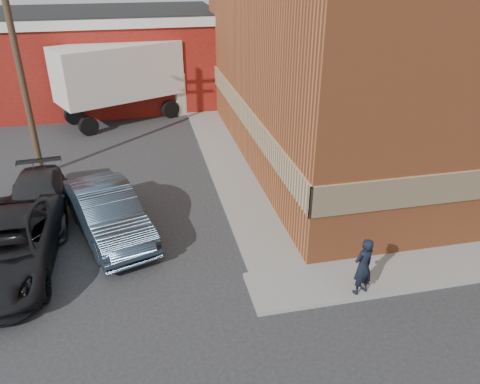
{
  "coord_description": "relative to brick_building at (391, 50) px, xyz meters",
  "views": [
    {
      "loc": [
        -3.02,
        -11.02,
        8.65
      ],
      "look_at": [
        -0.17,
        1.89,
        1.86
      ],
      "focal_mm": 35.0,
      "sensor_mm": 36.0,
      "label": 1
    }
  ],
  "objects": [
    {
      "name": "box_truck",
      "position": [
        -11.73,
        7.01,
        -2.2
      ],
      "size": [
        8.99,
        5.98,
        4.3
      ],
      "rotation": [
        0.0,
        0.0,
        0.43
      ],
      "color": "white",
      "rests_on": "ground"
    },
    {
      "name": "suv_a",
      "position": [
        -15.8,
        -7.16,
        -3.86
      ],
      "size": [
        2.86,
        6.01,
        1.65
      ],
      "primitive_type": "imported",
      "rotation": [
        0.0,
        0.0,
        -0.02
      ],
      "color": "black",
      "rests_on": "ground"
    },
    {
      "name": "utility_pole",
      "position": [
        -16.0,
        0.0,
        0.06
      ],
      "size": [
        2.0,
        0.26,
        9.0
      ],
      "color": "#4C3726",
      "rests_on": "ground"
    },
    {
      "name": "sidewalk_west",
      "position": [
        -7.9,
        0.0,
        -4.62
      ],
      "size": [
        1.8,
        18.0,
        0.12
      ],
      "primitive_type": "cube",
      "color": "gray",
      "rests_on": "ground"
    },
    {
      "name": "warehouse",
      "position": [
        -14.5,
        11.0,
        -1.87
      ],
      "size": [
        16.3,
        8.3,
        5.6
      ],
      "color": "maroon",
      "rests_on": "ground"
    },
    {
      "name": "ground",
      "position": [
        -8.5,
        -9.0,
        -4.68
      ],
      "size": [
        90.0,
        90.0,
        0.0
      ],
      "primitive_type": "plane",
      "color": "#28282B",
      "rests_on": "ground"
    },
    {
      "name": "suv_b",
      "position": [
        -15.44,
        -3.99,
        -3.97
      ],
      "size": [
        2.41,
        5.05,
        1.42
      ],
      "primitive_type": "imported",
      "rotation": [
        0.0,
        0.0,
        0.09
      ],
      "color": "#28292B",
      "rests_on": "ground"
    },
    {
      "name": "sedan",
      "position": [
        -12.9,
        -5.77,
        -3.83
      ],
      "size": [
        3.36,
        5.51,
        1.71
      ],
      "primitive_type": "imported",
      "rotation": [
        0.0,
        0.0,
        0.32
      ],
      "color": "#324153",
      "rests_on": "ground"
    },
    {
      "name": "brick_building",
      "position": [
        0.0,
        0.0,
        0.0
      ],
      "size": [
        14.25,
        18.25,
        9.36
      ],
      "color": "#AC542C",
      "rests_on": "ground"
    },
    {
      "name": "man",
      "position": [
        -5.97,
        -10.55,
        -3.69
      ],
      "size": [
        0.73,
        0.59,
        1.75
      ],
      "primitive_type": "imported",
      "rotation": [
        0.0,
        0.0,
        3.45
      ],
      "color": "black",
      "rests_on": "sidewalk_south"
    }
  ]
}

